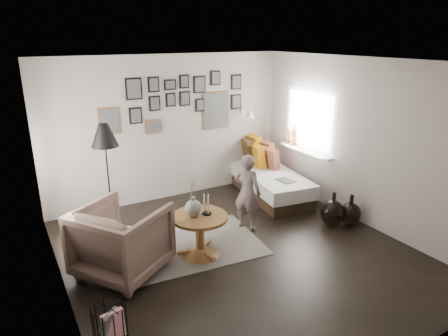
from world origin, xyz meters
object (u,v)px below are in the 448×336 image
vase (193,205)px  daybed (266,177)px  magazine_basket (110,324)px  demijohn_large (333,213)px  child (247,192)px  pedestal_table (200,237)px  floor_lamp (105,139)px  demijohn_small (350,214)px  armchair (122,240)px

vase → daybed: (2.20, 1.40, -0.45)m
daybed → magazine_basket: size_ratio=5.18×
vase → demijohn_large: bearing=-6.5°
magazine_basket → child: (2.51, 1.39, 0.41)m
magazine_basket → demijohn_large: bearing=11.8°
daybed → demijohn_large: (0.10, -1.67, -0.10)m
pedestal_table → floor_lamp: bearing=122.1°
vase → child: 1.15m
vase → demijohn_small: vase is taller
vase → demijohn_large: size_ratio=0.96×
daybed → child: 1.57m
vase → magazine_basket: (-1.42, -1.04, -0.57)m
pedestal_table → magazine_basket: (-1.50, -1.02, -0.08)m
vase → armchair: 1.01m
daybed → magazine_basket: (-3.63, -2.45, -0.12)m
vase → child: (1.08, 0.35, -0.16)m
pedestal_table → vase: bearing=166.0°
demijohn_small → child: size_ratio=0.43×
demijohn_large → pedestal_table: bearing=173.8°
daybed → demijohn_large: 1.67m
floor_lamp → child: floor_lamp is taller
vase → armchair: (-0.95, 0.10, -0.31)m
magazine_basket → pedestal_table: bearing=34.2°
child → demijohn_small: bearing=-145.3°
demijohn_small → pedestal_table: bearing=171.7°
vase → pedestal_table: bearing=-14.0°
armchair → demijohn_small: bearing=-131.9°
daybed → demijohn_small: (0.37, -1.79, -0.12)m
daybed → magazine_basket: 4.38m
magazine_basket → demijohn_large: demijohn_large is taller
armchair → demijohn_large: armchair is taller
daybed → magazine_basket: daybed is taller
floor_lamp → demijohn_small: bearing=-27.2°
daybed → child: bearing=-128.3°
daybed → armchair: size_ratio=2.15×
floor_lamp → magazine_basket: bearing=-105.5°
daybed → pedestal_table: bearing=-137.8°
vase → demijohn_large: 2.38m
floor_lamp → demijohn_small: floor_lamp is taller
magazine_basket → demijohn_small: 4.05m
demijohn_large → demijohn_small: (0.27, -0.12, -0.02)m
floor_lamp → child: bearing=-28.1°
armchair → floor_lamp: 1.60m
pedestal_table → armchair: armchair is taller
child → armchair: bearing=67.8°
floor_lamp → pedestal_table: bearing=-57.9°
pedestal_table → demijohn_small: 2.52m
pedestal_table → floor_lamp: 1.99m
daybed → armchair: bearing=-149.2°
vase → armchair: vase is taller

